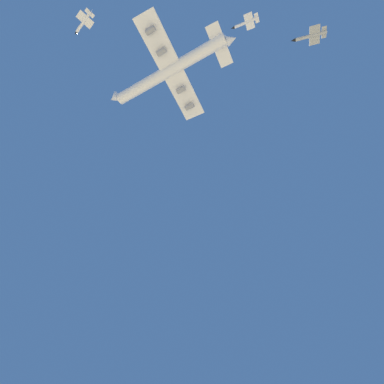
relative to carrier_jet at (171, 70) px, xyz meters
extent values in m
cylinder|color=white|center=(1.20, -0.56, 0.12)|extent=(63.07, 37.53, 6.40)
cone|color=white|center=(34.38, -15.75, 0.12)|extent=(7.27, 7.71, 6.08)
cone|color=white|center=(-32.00, 14.61, 0.72)|extent=(6.75, 7.18, 5.76)
cube|color=white|center=(-0.60, 0.33, -0.84)|extent=(35.87, 59.50, 4.30)
cylinder|color=gray|center=(-9.69, -19.52, -4.32)|extent=(5.82, 4.99, 3.00)
cylinder|color=gray|center=(-5.12, -9.54, -3.68)|extent=(5.82, 4.99, 3.00)
cylinder|color=gray|center=(4.03, 10.43, -2.40)|extent=(5.82, 4.99, 3.00)
cylinder|color=gray|center=(8.60, 20.41, -1.75)|extent=(5.82, 4.99, 3.00)
cube|color=white|center=(-26.28, 11.50, 8.30)|extent=(7.82, 4.52, 10.42)
cube|color=white|center=(-26.10, 11.89, 0.91)|extent=(15.52, 22.91, 1.88)
cylinder|color=#999EA3|center=(-63.29, 23.00, -23.88)|extent=(12.99, 4.48, 1.50)
cone|color=black|center=(-56.00, 21.26, -23.88)|extent=(2.29, 1.92, 1.50)
cube|color=#999EA3|center=(-64.75, 23.35, -24.08)|extent=(6.14, 8.80, 0.24)
cube|color=#999EA3|center=(-68.64, 24.28, -21.93)|extent=(2.38, 0.75, 2.60)
cube|color=#999EA3|center=(-68.64, 24.28, -23.68)|extent=(3.06, 5.13, 0.20)
cylinder|color=silver|center=(-40.58, 19.67, 11.43)|extent=(12.71, 5.94, 1.50)
cone|color=black|center=(-33.55, 17.05, 11.43)|extent=(2.40, 2.10, 1.50)
cube|color=silver|center=(-41.98, 20.19, 11.23)|extent=(6.92, 9.03, 0.24)
cube|color=silver|center=(-45.73, 21.59, 13.38)|extent=(2.32, 1.03, 2.60)
cube|color=silver|center=(-45.73, 21.59, 11.63)|extent=(3.55, 5.20, 0.20)
cylinder|color=silver|center=(42.64, 23.33, 4.31)|extent=(10.51, 9.99, 1.50)
cone|color=black|center=(48.11, 18.20, 4.31)|extent=(2.48, 2.46, 1.50)
cube|color=silver|center=(41.54, 24.36, 4.11)|extent=(8.68, 8.85, 0.24)
cube|color=silver|center=(38.62, 27.09, 6.26)|extent=(1.89, 1.79, 2.60)
cube|color=silver|center=(38.62, 27.09, 4.51)|extent=(4.74, 4.87, 0.20)
camera|label=1|loc=(-12.80, 64.45, -162.27)|focal=27.69mm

